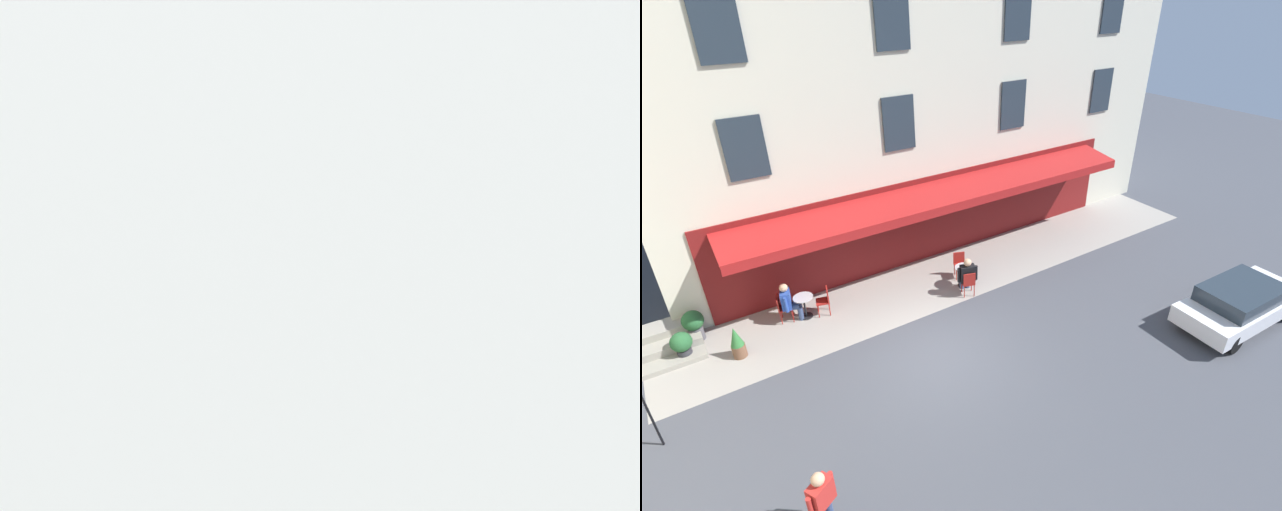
{
  "view_description": "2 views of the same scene",
  "coord_description": "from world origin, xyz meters",
  "views": [
    {
      "loc": [
        -15.42,
        -7.06,
        4.6
      ],
      "look_at": [
        -2.14,
        -3.56,
        1.09
      ],
      "focal_mm": 36.07,
      "sensor_mm": 36.0,
      "label": 1
    },
    {
      "loc": [
        5.1,
        8.81,
        9.17
      ],
      "look_at": [
        -2.53,
        -2.63,
        1.19
      ],
      "focal_mm": 26.74,
      "sensor_mm": 36.0,
      "label": 2
    }
  ],
  "objects": [
    {
      "name": "parked_car_white",
      "position": [
        -8.45,
        3.72,
        0.71
      ],
      "size": [
        4.37,
        1.98,
        1.33
      ],
      "color": "silver",
      "rests_on": "ground_plane"
    },
    {
      "name": "cafe_chair_red_near_door",
      "position": [
        1.91,
        -3.68,
        0.55
      ],
      "size": [
        0.49,
        0.49,
        0.91
      ],
      "color": "maroon",
      "rests_on": "ground_plane"
    },
    {
      "name": "sidewalk_cafe_terrace",
      "position": [
        -3.25,
        -3.4,
        0.0
      ],
      "size": [
        20.5,
        3.2,
        0.01
      ],
      "primitive_type": "cube",
      "color": "gray",
      "rests_on": "ground_plane"
    },
    {
      "name": "potted_plant_mid_terrace",
      "position": [
        4.63,
        -3.1,
        0.48
      ],
      "size": [
        0.37,
        0.37,
        0.99
      ],
      "color": "brown",
      "rests_on": "ground_plane"
    },
    {
      "name": "seated_patron_in_black",
      "position": [
        -2.43,
        -2.19,
        0.71
      ],
      "size": [
        0.66,
        0.64,
        1.34
      ],
      "color": "navy",
      "rests_on": "ground_plane"
    },
    {
      "name": "cafe_table_near_entrance",
      "position": [
        2.52,
        -3.85,
        0.49
      ],
      "size": [
        0.6,
        0.6,
        0.75
      ],
      "color": "black",
      "rests_on": "ground_plane"
    },
    {
      "name": "back_alley_steps",
      "position": [
        6.6,
        -4.59,
        0.24
      ],
      "size": [
        2.4,
        1.75,
        0.6
      ],
      "color": "gray",
      "rests_on": "ground_plane"
    },
    {
      "name": "cafe_building_facade",
      "position": [
        -4.0,
        -9.49,
        7.49
      ],
      "size": [
        20.0,
        10.7,
        15.0
      ],
      "color": "beige",
      "rests_on": "ground_plane"
    },
    {
      "name": "cafe_chair_red_facing_street",
      "position": [
        -2.37,
        -1.99,
        0.55
      ],
      "size": [
        0.51,
        0.51,
        0.91
      ],
      "color": "maroon",
      "rests_on": "ground_plane"
    },
    {
      "name": "seated_companion_in_blue",
      "position": [
        2.92,
        -3.97,
        0.71
      ],
      "size": [
        0.62,
        0.66,
        1.32
      ],
      "color": "navy",
      "rests_on": "ground_plane"
    },
    {
      "name": "cafe_chair_red_corner_right",
      "position": [
        -2.79,
        -3.18,
        0.55
      ],
      "size": [
        0.52,
        0.52,
        0.91
      ],
      "color": "maroon",
      "rests_on": "ground_plane"
    },
    {
      "name": "potted_plant_entrance_left",
      "position": [
        5.5,
        -4.55,
        0.57
      ],
      "size": [
        0.59,
        0.59,
        0.98
      ],
      "color": "#4C4C51",
      "rests_on": "ground_plane"
    },
    {
      "name": "cafe_table_mid_terrace",
      "position": [
        -2.57,
        -2.59,
        0.49
      ],
      "size": [
        0.6,
        0.6,
        0.75
      ],
      "color": "black",
      "rests_on": "ground_plane"
    },
    {
      "name": "walking_pedestrian_in_red",
      "position": [
        4.29,
        2.97,
        0.94
      ],
      "size": [
        0.6,
        0.46,
        1.62
      ],
      "color": "navy",
      "rests_on": "ground_plane"
    },
    {
      "name": "ground_plane",
      "position": [
        0.0,
        0.0,
        0.0
      ],
      "size": [
        70.0,
        70.0,
        0.0
      ],
      "primitive_type": "plane",
      "color": "#42444C"
    },
    {
      "name": "cafe_chair_red_back_row",
      "position": [
        3.13,
        -4.03,
        0.55
      ],
      "size": [
        0.49,
        0.49,
        0.91
      ],
      "color": "maroon",
      "rests_on": "ground_plane"
    },
    {
      "name": "potted_plant_by_steps",
      "position": [
        5.91,
        -3.88,
        0.48
      ],
      "size": [
        0.56,
        0.56,
        0.84
      ],
      "color": "#2D2D33",
      "rests_on": "ground_plane"
    }
  ]
}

